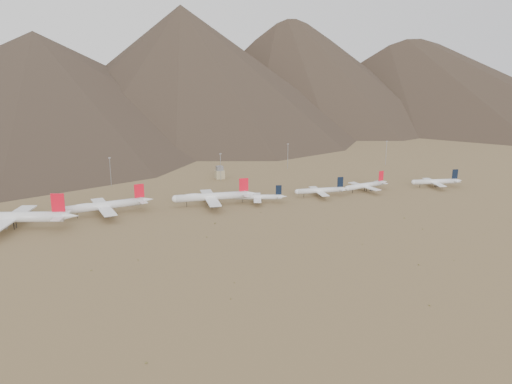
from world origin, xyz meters
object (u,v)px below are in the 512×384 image
object	(u,v)px
widebody_west	(13,217)
widebody_east	(212,196)
narrowbody_b	(321,190)
narrowbody_a	(259,197)
control_tower	(220,173)
widebody_centre	(105,205)

from	to	relation	value
widebody_west	widebody_east	bearing A→B (deg)	23.48
narrowbody_b	narrowbody_a	bearing A→B (deg)	-171.66
widebody_west	control_tower	size ratio (longest dim) A/B	6.35
widebody_west	control_tower	world-z (taller)	widebody_west
widebody_centre	narrowbody_a	bearing A→B (deg)	-11.49
narrowbody_a	narrowbody_b	world-z (taller)	narrowbody_b
widebody_centre	widebody_east	bearing A→B (deg)	-9.04
narrowbody_a	widebody_west	bearing A→B (deg)	-159.00
control_tower	widebody_centre	bearing A→B (deg)	-141.91
widebody_centre	control_tower	bearing A→B (deg)	30.20
widebody_centre	widebody_west	bearing A→B (deg)	-174.86
widebody_west	narrowbody_b	world-z (taller)	widebody_west
widebody_west	widebody_east	distance (m)	136.79
widebody_west	narrowbody_b	xyz separation A→B (m)	(226.31, 7.49, -3.19)
control_tower	widebody_east	bearing A→B (deg)	-109.38
widebody_east	narrowbody_b	xyz separation A→B (m)	(90.05, -4.46, -1.79)
widebody_centre	narrowbody_a	xyz separation A→B (m)	(114.26, -7.18, -2.27)
widebody_centre	control_tower	xyz separation A→B (m)	(108.33, 84.92, -1.40)
widebody_west	widebody_centre	xyz separation A→B (m)	(58.36, 13.50, -1.39)
widebody_west	narrowbody_a	world-z (taller)	widebody_west
narrowbody_a	control_tower	xyz separation A→B (m)	(-5.93, 92.10, 0.88)
widebody_west	widebody_centre	size ratio (longest dim) A/B	1.17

